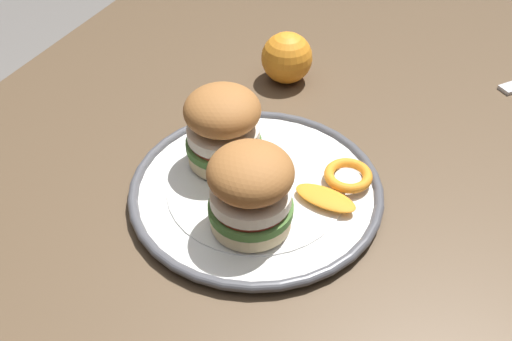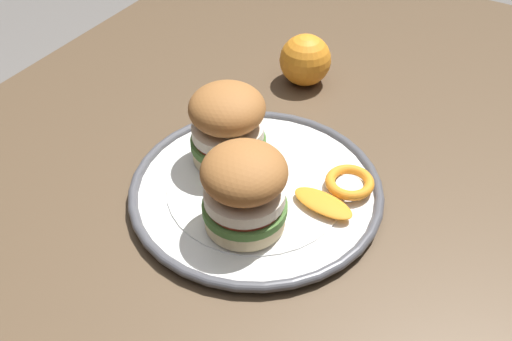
{
  "view_description": "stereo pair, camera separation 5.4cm",
  "coord_description": "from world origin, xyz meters",
  "px_view_note": "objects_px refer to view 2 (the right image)",
  "views": [
    {
      "loc": [
        -0.49,
        -0.16,
        1.21
      ],
      "look_at": [
        -0.03,
        0.05,
        0.76
      ],
      "focal_mm": 40.73,
      "sensor_mm": 36.0,
      "label": 1
    },
    {
      "loc": [
        -0.46,
        -0.21,
        1.21
      ],
      "look_at": [
        -0.03,
        0.05,
        0.76
      ],
      "focal_mm": 40.73,
      "sensor_mm": 36.0,
      "label": 2
    }
  ],
  "objects_px": {
    "sandwich_half_left": "(244,188)",
    "sandwich_half_right": "(227,125)",
    "dining_table": "(299,244)",
    "dinner_plate": "(256,189)",
    "whole_orange": "(305,60)"
  },
  "relations": [
    {
      "from": "dinner_plate",
      "to": "sandwich_half_left",
      "type": "xyz_separation_m",
      "value": [
        -0.06,
        -0.02,
        0.06
      ]
    },
    {
      "from": "sandwich_half_right",
      "to": "dinner_plate",
      "type": "bearing_deg",
      "value": -114.91
    },
    {
      "from": "dinner_plate",
      "to": "sandwich_half_left",
      "type": "bearing_deg",
      "value": -160.94
    },
    {
      "from": "dinner_plate",
      "to": "dining_table",
      "type": "bearing_deg",
      "value": -61.21
    },
    {
      "from": "sandwich_half_left",
      "to": "whole_orange",
      "type": "distance_m",
      "value": 0.32
    },
    {
      "from": "sandwich_half_left",
      "to": "sandwich_half_right",
      "type": "height_order",
      "value": "same"
    },
    {
      "from": "dining_table",
      "to": "dinner_plate",
      "type": "bearing_deg",
      "value": 118.79
    },
    {
      "from": "dinner_plate",
      "to": "whole_orange",
      "type": "bearing_deg",
      "value": 14.12
    },
    {
      "from": "sandwich_half_left",
      "to": "sandwich_half_right",
      "type": "bearing_deg",
      "value": 42.08
    },
    {
      "from": "dining_table",
      "to": "dinner_plate",
      "type": "xyz_separation_m",
      "value": [
        -0.03,
        0.05,
        0.1
      ]
    },
    {
      "from": "dinner_plate",
      "to": "sandwich_half_right",
      "type": "distance_m",
      "value": 0.09
    },
    {
      "from": "dinner_plate",
      "to": "sandwich_half_right",
      "type": "xyz_separation_m",
      "value": [
        0.03,
        0.06,
        0.06
      ]
    },
    {
      "from": "whole_orange",
      "to": "dinner_plate",
      "type": "bearing_deg",
      "value": -165.88
    },
    {
      "from": "sandwich_half_right",
      "to": "whole_orange",
      "type": "relative_size",
      "value": 1.65
    },
    {
      "from": "sandwich_half_left",
      "to": "dinner_plate",
      "type": "bearing_deg",
      "value": 19.06
    }
  ]
}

